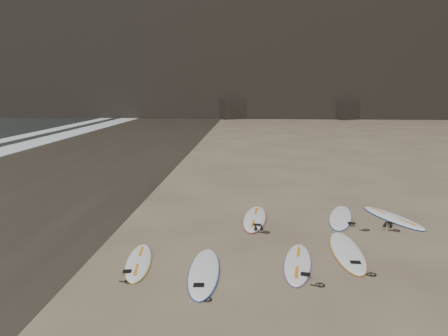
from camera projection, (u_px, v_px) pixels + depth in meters
The scene contains 9 objects.
ground at pixel (390, 256), 10.27m from camera, with size 240.00×240.00×0.00m, color #897559.
wet_sand at pixel (48, 170), 20.88m from camera, with size 12.00×200.00×0.01m, color #383026.
surfboard_0 at pixel (204, 271), 9.29m from camera, with size 0.63×2.61×0.09m, color white.
surfboard_1 at pixel (298, 263), 9.74m from camera, with size 0.58×2.41×0.09m, color white.
surfboard_2 at pixel (347, 251), 10.43m from camera, with size 0.66×2.77×0.10m, color white.
surfboard_5 at pixel (255, 218), 13.05m from camera, with size 0.64×2.67×0.10m, color white.
surfboard_6 at pixel (340, 217), 13.17m from camera, with size 0.63×2.63×0.09m, color white.
surfboard_7 at pixel (392, 217), 13.13m from camera, with size 0.62×2.59×0.09m, color white.
surfboard_11 at pixel (139, 261), 9.84m from camera, with size 0.53×2.21×0.08m, color white.
Camera 1 is at (-3.30, -9.94, 3.92)m, focal length 35.00 mm.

